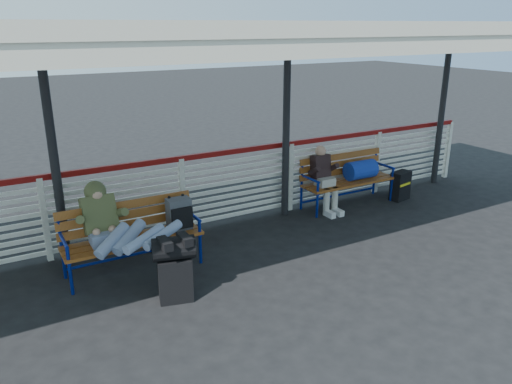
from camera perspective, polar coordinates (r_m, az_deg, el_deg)
ground at (r=6.46m, az=-1.75°, el=-10.32°), size 60.00×60.00×0.00m
fence at (r=7.79m, az=-8.42°, el=-0.04°), size 12.08×0.08×1.24m
canopy at (r=6.44m, az=-5.87°, el=17.77°), size 12.60×3.60×3.16m
luggage_stack at (r=5.96m, az=-9.29°, el=-8.39°), size 0.54×0.39×0.81m
bench_left at (r=6.80m, az=-12.61°, el=-3.78°), size 1.80×0.56×0.92m
bench_right at (r=9.16m, az=11.03°, el=2.21°), size 1.80×0.56×0.92m
traveler_man at (r=6.36m, az=-14.55°, el=-4.43°), size 0.94×1.64×0.77m
companion_person at (r=8.71m, az=7.83°, el=1.57°), size 0.32×0.66×1.15m
suitcase_side at (r=9.68m, az=16.16°, el=0.71°), size 0.43×0.31×0.54m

